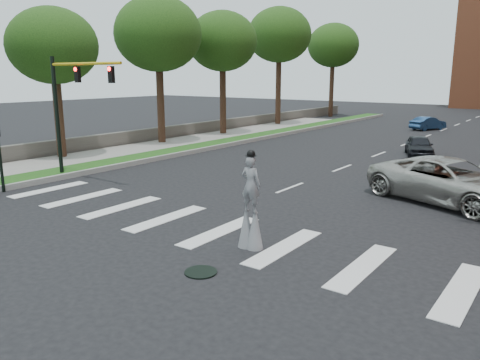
# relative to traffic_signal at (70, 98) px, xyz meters

# --- Properties ---
(ground_plane) EXTENTS (160.00, 160.00, 0.00)m
(ground_plane) POSITION_rel_traffic_signal_xyz_m (9.78, -3.00, -4.15)
(ground_plane) COLOR black
(ground_plane) RESTS_ON ground
(grass_median) EXTENTS (2.00, 60.00, 0.25)m
(grass_median) POSITION_rel_traffic_signal_xyz_m (-1.72, 17.00, -4.03)
(grass_median) COLOR #1A4714
(grass_median) RESTS_ON ground
(median_curb) EXTENTS (0.20, 60.00, 0.28)m
(median_curb) POSITION_rel_traffic_signal_xyz_m (-0.67, 17.00, -4.01)
(median_curb) COLOR gray
(median_curb) RESTS_ON ground
(sidewalk_left) EXTENTS (4.00, 60.00, 0.18)m
(sidewalk_left) POSITION_rel_traffic_signal_xyz_m (-4.72, 7.00, -4.06)
(sidewalk_left) COLOR gray
(sidewalk_left) RESTS_ON ground
(stone_wall) EXTENTS (0.50, 56.00, 1.10)m
(stone_wall) POSITION_rel_traffic_signal_xyz_m (-7.22, 19.00, -3.60)
(stone_wall) COLOR #524D46
(stone_wall) RESTS_ON ground
(manhole) EXTENTS (0.90, 0.90, 0.04)m
(manhole) POSITION_rel_traffic_signal_xyz_m (12.78, -5.00, -4.13)
(manhole) COLOR black
(manhole) RESTS_ON ground
(traffic_signal) EXTENTS (5.30, 0.23, 6.20)m
(traffic_signal) POSITION_rel_traffic_signal_xyz_m (0.00, 0.00, 0.00)
(traffic_signal) COLOR black
(traffic_signal) RESTS_ON ground
(stilt_performer) EXTENTS (0.84, 0.54, 3.10)m
(stilt_performer) POSITION_rel_traffic_signal_xyz_m (12.79, -2.63, -2.91)
(stilt_performer) COLOR #321E14
(stilt_performer) RESTS_ON ground
(suv_crossing) EXTENTS (7.45, 5.25, 1.89)m
(suv_crossing) POSITION_rel_traffic_signal_xyz_m (16.54, 6.58, -3.21)
(suv_crossing) COLOR #AAA8A1
(suv_crossing) RESTS_ON ground
(car_near) EXTENTS (2.94, 4.27, 1.35)m
(car_near) POSITION_rel_traffic_signal_xyz_m (12.12, 18.02, -3.48)
(car_near) COLOR black
(car_near) RESTS_ON ground
(car_mid) EXTENTS (2.84, 4.11, 1.28)m
(car_mid) POSITION_rel_traffic_signal_xyz_m (8.49, 34.07, -3.51)
(car_mid) COLOR navy
(car_mid) RESTS_ON ground
(tree_1) EXTENTS (5.44, 5.44, 9.34)m
(tree_1) POSITION_rel_traffic_signal_xyz_m (-5.95, 3.15, 2.82)
(tree_1) COLOR #321E14
(tree_1) RESTS_ON ground
(tree_2) EXTENTS (6.50, 6.50, 11.02)m
(tree_2) POSITION_rel_traffic_signal_xyz_m (-5.59, 11.67, 4.06)
(tree_2) COLOR #321E14
(tree_2) RESTS_ON ground
(tree_3) EXTENTS (6.02, 6.02, 10.68)m
(tree_3) POSITION_rel_traffic_signal_xyz_m (-5.24, 18.95, 3.92)
(tree_3) COLOR #321E14
(tree_3) RESTS_ON ground
(tree_4) EXTENTS (6.59, 6.59, 12.12)m
(tree_4) POSITION_rel_traffic_signal_xyz_m (-5.65, 28.94, 5.12)
(tree_4) COLOR #321E14
(tree_4) RESTS_ON ground
(tree_5) EXTENTS (6.42, 6.42, 11.67)m
(tree_5) POSITION_rel_traffic_signal_xyz_m (-5.91, 42.42, 4.73)
(tree_5) COLOR #321E14
(tree_5) RESTS_ON ground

